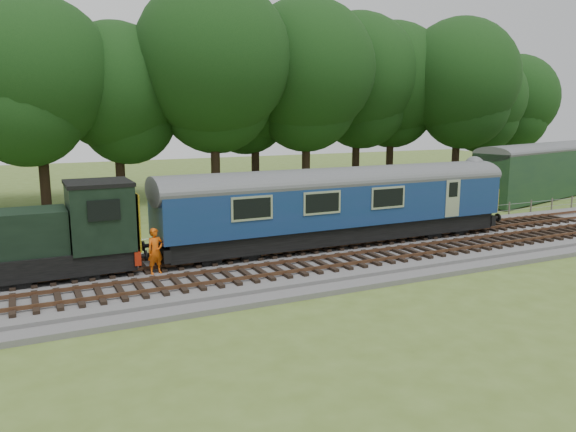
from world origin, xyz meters
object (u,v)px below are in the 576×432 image
dmu_railcar (340,199)px  parked_coach (545,168)px  shunter_loco (27,240)px  worker (155,251)px

dmu_railcar → parked_coach: (23.88, 8.09, -0.18)m
dmu_railcar → shunter_loco: 13.94m
dmu_railcar → worker: dmu_railcar is taller
dmu_railcar → parked_coach: dmu_railcar is taller
dmu_railcar → shunter_loco: dmu_railcar is taller
dmu_railcar → worker: (-9.31, -1.17, -1.32)m
dmu_railcar → parked_coach: size_ratio=1.06×
shunter_loco → dmu_railcar: bearing=-0.0°
dmu_railcar → parked_coach: bearing=18.7°
shunter_loco → parked_coach: parked_coach is taller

